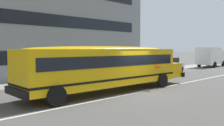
% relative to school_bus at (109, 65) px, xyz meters
% --- Properties ---
extents(ground_plane, '(400.00, 400.00, 0.00)m').
position_rel_school_bus_xyz_m(ground_plane, '(1.04, -1.38, -1.66)').
color(ground_plane, '#54514F').
extents(sidewalk_far, '(120.00, 3.00, 0.01)m').
position_rel_school_bus_xyz_m(sidewalk_far, '(1.04, 6.76, -1.65)').
color(sidewalk_far, gray).
rests_on(sidewalk_far, ground_plane).
extents(lane_centreline, '(110.00, 0.16, 0.01)m').
position_rel_school_bus_xyz_m(lane_centreline, '(1.04, -1.38, -1.65)').
color(lane_centreline, silver).
rests_on(lane_centreline, ground_plane).
extents(school_bus, '(12.56, 3.25, 2.79)m').
position_rel_school_bus_xyz_m(school_bus, '(0.00, 0.00, 0.00)').
color(school_bus, yellow).
rests_on(school_bus, ground_plane).
extents(parked_car_white_by_entrance, '(3.96, 2.01, 1.64)m').
position_rel_school_bus_xyz_m(parked_car_white_by_entrance, '(13.50, 4.25, -0.81)').
color(parked_car_white_by_entrance, silver).
rests_on(parked_car_white_by_entrance, ground_plane).
extents(box_truck, '(6.13, 2.67, 2.82)m').
position_rel_school_bus_xyz_m(box_truck, '(24.87, 4.28, -0.12)').
color(box_truck, silver).
rests_on(box_truck, ground_plane).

